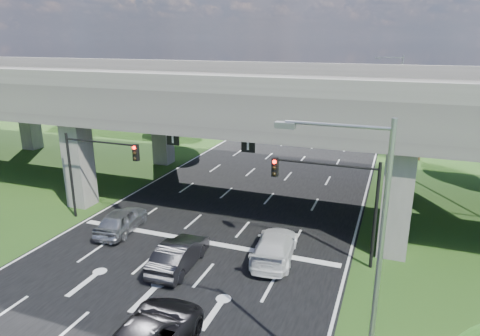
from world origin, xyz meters
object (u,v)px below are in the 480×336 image
Objects in this scene: signal_left at (95,162)px; streetlight_near at (366,255)px; signal_right at (335,191)px; car_dark at (179,254)px; car_silver at (122,220)px; streetlight_far at (393,108)px; car_white at (275,246)px; streetlight_beyond at (397,89)px.

signal_left is 20.56m from streetlight_near.
car_dark is (-7.61, -3.67, -3.37)m from signal_right.
signal_left is at bearing -27.98° from car_silver.
signal_right is at bearing -96.47° from streetlight_far.
signal_left is 26.95m from streetlight_far.
signal_right is at bearing -168.96° from car_white.
signal_left reaches higher than car_white.
car_dark is (-9.88, -23.73, -5.03)m from streetlight_far.
car_dark is at bearing -103.96° from streetlight_beyond.
streetlight_far reaches higher than car_white.
streetlight_near reaches higher than car_dark.
signal_left is at bearing -131.78° from streetlight_far.
streetlight_near reaches higher than signal_right.
car_silver is at bearing -112.73° from streetlight_beyond.
streetlight_near reaches higher than car_white.
streetlight_far reaches higher than signal_left.
streetlight_near is 18.61m from car_silver.
car_silver is 0.87× the size of car_white.
streetlight_far reaches higher than car_silver.
streetlight_near is 46.00m from streetlight_beyond.
car_dark is at bearing 147.60° from streetlight_near.
car_silver is at bearing -126.43° from streetlight_far.
streetlight_beyond is at bearing 90.00° from streetlight_near.
streetlight_beyond reaches higher than car_white.
signal_right is 1.30× the size of car_silver.
streetlight_beyond reaches higher than signal_right.
streetlight_beyond is (2.27, 36.06, 1.66)m from signal_right.
car_white is at bearing 173.27° from car_silver.
streetlight_near and streetlight_beyond have the same top height.
streetlight_near reaches higher than signal_left.
streetlight_far is 16.00m from streetlight_beyond.
streetlight_beyond is (0.00, 46.00, 0.00)m from streetlight_near.
car_white is (-5.28, 9.00, -5.05)m from streetlight_near.
car_dark reaches higher than car_silver.
signal_right is 1.00× the size of signal_left.
streetlight_beyond is at bearing 90.00° from streetlight_far.
signal_right is 10.33m from streetlight_near.
streetlight_near reaches higher than car_silver.
signal_right is at bearing -93.61° from streetlight_beyond.
signal_left is 1.25× the size of car_dark.
streetlight_near is 1.88× the size of car_white.
signal_right reaches higher than car_silver.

